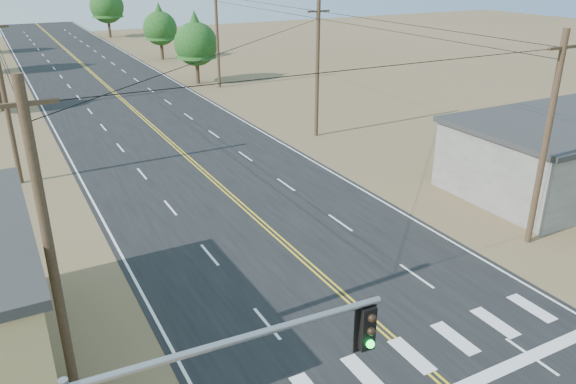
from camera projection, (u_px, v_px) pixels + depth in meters
road at (196, 165)px, 37.25m from camera, size 15.00×200.00×0.02m
utility_pole_left_near at (48, 244)px, 16.07m from camera, size 1.80×0.30×10.00m
utility_pole_left_mid at (5, 100)px, 32.33m from camera, size 1.80×0.30×10.00m
utility_pole_right_near at (546, 140)px, 25.23m from camera, size 1.80×0.30×10.00m
utility_pole_right_mid at (317, 69)px, 41.49m from camera, size 1.80×0.30×10.00m
utility_pole_right_far at (217, 38)px, 57.76m from camera, size 1.80×0.30×10.00m
tree_right_near at (196, 39)px, 59.72m from camera, size 4.61×4.61×7.69m
tree_right_mid at (160, 25)px, 74.48m from camera, size 4.43×4.43×7.39m
tree_right_far at (106, 3)px, 95.18m from camera, size 5.60×5.60×9.33m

